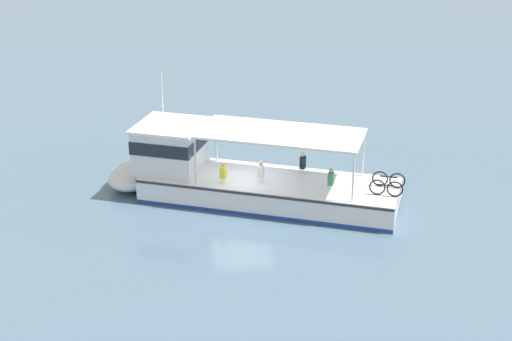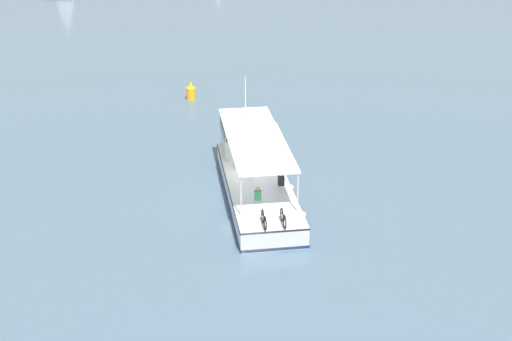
% 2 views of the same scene
% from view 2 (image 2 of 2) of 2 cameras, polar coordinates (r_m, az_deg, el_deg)
% --- Properties ---
extents(ground_plane, '(400.00, 400.00, 0.00)m').
position_cam_2_polar(ground_plane, '(38.07, -0.68, -1.63)').
color(ground_plane, slate).
extents(ferry_main, '(7.78, 12.91, 5.32)m').
position_cam_2_polar(ferry_main, '(38.13, -0.22, 0.10)').
color(ferry_main, silver).
rests_on(ferry_main, ground).
extents(channel_buoy, '(0.70, 0.70, 1.40)m').
position_cam_2_polar(channel_buoy, '(52.47, -5.32, 6.39)').
color(channel_buoy, gold).
rests_on(channel_buoy, ground).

